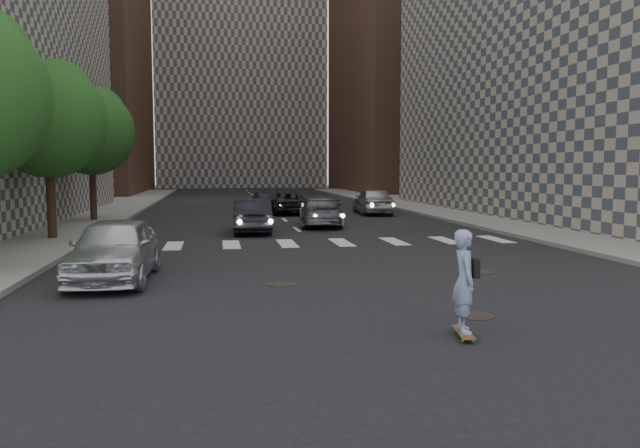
# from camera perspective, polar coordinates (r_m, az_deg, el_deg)

# --- Properties ---
(ground) EXTENTS (160.00, 160.00, 0.00)m
(ground) POSITION_cam_1_polar(r_m,az_deg,el_deg) (13.94, 5.31, -6.20)
(ground) COLOR black
(ground) RESTS_ON ground
(sidewalk_right) EXTENTS (13.00, 80.00, 0.15)m
(sidewalk_right) POSITION_cam_1_polar(r_m,az_deg,el_deg) (37.87, 18.94, 0.90)
(sidewalk_right) COLOR gray
(sidewalk_right) RESTS_ON ground
(building_right) EXTENTS (15.00, 33.00, 22.00)m
(building_right) POSITION_cam_1_polar(r_m,az_deg,el_deg) (39.44, 25.86, 16.77)
(building_right) COLOR #ADA08E
(building_right) RESTS_ON ground
(tower_right) EXTENTS (18.00, 24.00, 36.00)m
(tower_right) POSITION_cam_1_polar(r_m,az_deg,el_deg) (73.73, 9.76, 17.11)
(tower_right) COLOR brown
(tower_right) RESTS_ON ground
(tower_center) EXTENTS (22.00, 20.00, 48.00)m
(tower_center) POSITION_cam_1_polar(r_m,az_deg,el_deg) (93.71, -7.47, 18.32)
(tower_center) COLOR #ADA08E
(tower_center) RESTS_ON ground
(tree_b) EXTENTS (4.20, 4.20, 6.60)m
(tree_b) POSITION_cam_1_polar(r_m,az_deg,el_deg) (25.13, -23.46, 9.13)
(tree_b) COLOR #382619
(tree_b) RESTS_ON sidewalk_left
(tree_c) EXTENTS (4.20, 4.20, 6.60)m
(tree_c) POSITION_cam_1_polar(r_m,az_deg,el_deg) (32.94, -20.08, 8.22)
(tree_c) COLOR #382619
(tree_c) RESTS_ON sidewalk_left
(manhole_a) EXTENTS (0.70, 0.70, 0.02)m
(manhole_a) POSITION_cam_1_polar(r_m,az_deg,el_deg) (12.02, 14.00, -8.15)
(manhole_a) COLOR black
(manhole_a) RESTS_ON ground
(manhole_b) EXTENTS (0.70, 0.70, 0.02)m
(manhole_b) POSITION_cam_1_polar(r_m,az_deg,el_deg) (14.75, -3.47, -5.52)
(manhole_b) COLOR black
(manhole_b) RESTS_ON ground
(manhole_c) EXTENTS (0.70, 0.70, 0.02)m
(manhole_c) POSITION_cam_1_polar(r_m,az_deg,el_deg) (16.89, 14.47, -4.30)
(manhole_c) COLOR black
(manhole_c) RESTS_ON ground
(skateboarder) EXTENTS (0.51, 0.91, 1.76)m
(skateboarder) POSITION_cam_1_polar(r_m,az_deg,el_deg) (10.36, 13.10, -5.11)
(skateboarder) COLOR brown
(skateboarder) RESTS_ON ground
(silver_sedan) EXTENTS (1.96, 4.59, 1.55)m
(silver_sedan) POSITION_cam_1_polar(r_m,az_deg,el_deg) (15.91, -18.29, -2.19)
(silver_sedan) COLOR silver
(silver_sedan) RESTS_ON ground
(traffic_car_a) EXTENTS (1.66, 4.40, 1.43)m
(traffic_car_a) POSITION_cam_1_polar(r_m,az_deg,el_deg) (26.33, -6.24, 0.77)
(traffic_car_a) COLOR black
(traffic_car_a) RESTS_ON ground
(traffic_car_b) EXTENTS (2.55, 5.03, 1.40)m
(traffic_car_b) POSITION_cam_1_polar(r_m,az_deg,el_deg) (29.01, 0.05, 1.18)
(traffic_car_b) COLOR #54575B
(traffic_car_b) RESTS_ON ground
(traffic_car_c) EXTENTS (2.45, 4.79, 1.29)m
(traffic_car_c) POSITION_cam_1_polar(r_m,az_deg,el_deg) (36.71, -3.06, 1.95)
(traffic_car_c) COLOR black
(traffic_car_c) RESTS_ON ground
(traffic_car_d) EXTENTS (2.18, 4.77, 1.59)m
(traffic_car_d) POSITION_cam_1_polar(r_m,az_deg,el_deg) (36.52, 4.85, 2.15)
(traffic_car_d) COLOR #9EA1A5
(traffic_car_d) RESTS_ON ground
(traffic_car_e) EXTENTS (1.80, 4.05, 1.29)m
(traffic_car_e) POSITION_cam_1_polar(r_m,az_deg,el_deg) (37.38, -4.96, 1.99)
(traffic_car_e) COLOR black
(traffic_car_e) RESTS_ON ground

